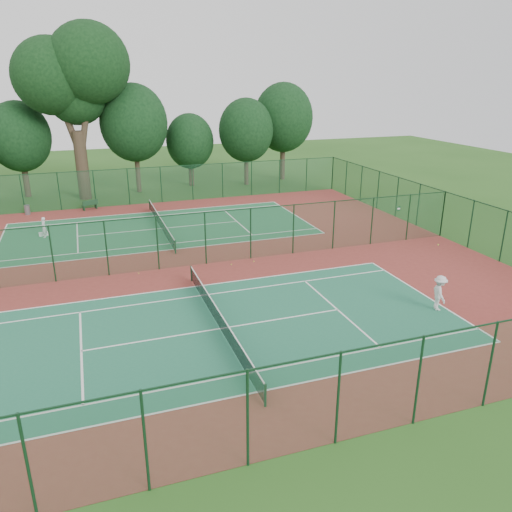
# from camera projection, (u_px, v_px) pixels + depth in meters

# --- Properties ---
(ground) EXTENTS (120.00, 120.00, 0.00)m
(ground) POSITION_uv_depth(u_px,v_px,m) (183.00, 266.00, 32.21)
(ground) COLOR #28561A
(ground) RESTS_ON ground
(red_pad) EXTENTS (40.00, 36.00, 0.01)m
(red_pad) POSITION_uv_depth(u_px,v_px,m) (183.00, 266.00, 32.21)
(red_pad) COLOR maroon
(red_pad) RESTS_ON ground
(court_near) EXTENTS (23.77, 10.97, 0.01)m
(court_near) POSITION_uv_depth(u_px,v_px,m) (220.00, 329.00, 24.21)
(court_near) COLOR #20684A
(court_near) RESTS_ON red_pad
(court_far) EXTENTS (23.77, 10.97, 0.01)m
(court_far) POSITION_uv_depth(u_px,v_px,m) (161.00, 229.00, 40.21)
(court_far) COLOR #1F643A
(court_far) RESTS_ON red_pad
(fence_north) EXTENTS (40.00, 0.09, 3.50)m
(fence_north) POSITION_uv_depth(u_px,v_px,m) (145.00, 186.00, 47.61)
(fence_north) COLOR #184A30
(fence_north) RESTS_ON ground
(fence_south) EXTENTS (40.00, 0.09, 3.50)m
(fence_south) POSITION_uv_depth(u_px,v_px,m) (294.00, 408.00, 15.62)
(fence_south) COLOR #194C2C
(fence_south) RESTS_ON ground
(fence_east) EXTENTS (0.09, 36.00, 3.50)m
(fence_east) POSITION_uv_depth(u_px,v_px,m) (443.00, 214.00, 37.80)
(fence_east) COLOR #194C2D
(fence_east) RESTS_ON ground
(fence_divider) EXTENTS (40.00, 0.09, 3.50)m
(fence_divider) POSITION_uv_depth(u_px,v_px,m) (182.00, 241.00, 31.62)
(fence_divider) COLOR #184A27
(fence_divider) RESTS_ON ground
(tennis_net_near) EXTENTS (0.10, 12.90, 0.97)m
(tennis_net_near) POSITION_uv_depth(u_px,v_px,m) (220.00, 319.00, 24.03)
(tennis_net_near) COLOR #143721
(tennis_net_near) RESTS_ON ground
(tennis_net_far) EXTENTS (0.10, 12.90, 0.97)m
(tennis_net_far) POSITION_uv_depth(u_px,v_px,m) (161.00, 222.00, 40.03)
(tennis_net_far) COLOR #143920
(tennis_net_far) RESTS_ON ground
(player_near) EXTENTS (1.02, 1.37, 1.89)m
(player_near) POSITION_uv_depth(u_px,v_px,m) (439.00, 293.00, 25.91)
(player_near) COLOR silver
(player_near) RESTS_ON court_near
(player_far) EXTENTS (0.44, 0.61, 1.56)m
(player_far) POSITION_uv_depth(u_px,v_px,m) (44.00, 227.00, 37.76)
(player_far) COLOR silver
(player_far) RESTS_ON court_far
(trash_bin) EXTENTS (0.61, 0.61, 0.85)m
(trash_bin) POSITION_uv_depth(u_px,v_px,m) (27.00, 210.00, 44.19)
(trash_bin) COLOR slate
(trash_bin) RESTS_ON red_pad
(bench) EXTENTS (1.52, 0.97, 0.91)m
(bench) POSITION_uv_depth(u_px,v_px,m) (90.00, 205.00, 45.76)
(bench) COLOR #13381D
(bench) RESTS_ON red_pad
(kit_bag) EXTENTS (0.81, 0.43, 0.29)m
(kit_bag) POSITION_uv_depth(u_px,v_px,m) (44.00, 234.00, 38.37)
(kit_bag) COLOR white
(kit_bag) RESTS_ON red_pad
(stray_ball_a) EXTENTS (0.07, 0.07, 0.07)m
(stray_ball_a) POSITION_uv_depth(u_px,v_px,m) (231.00, 264.00, 32.41)
(stray_ball_a) COLOR #C4DC33
(stray_ball_a) RESTS_ON red_pad
(stray_ball_b) EXTENTS (0.08, 0.08, 0.08)m
(stray_ball_b) POSITION_uv_depth(u_px,v_px,m) (254.00, 261.00, 32.96)
(stray_ball_b) COLOR #BBCC2F
(stray_ball_b) RESTS_ON red_pad
(stray_ball_c) EXTENTS (0.07, 0.07, 0.07)m
(stray_ball_c) POSITION_uv_depth(u_px,v_px,m) (139.00, 273.00, 30.97)
(stray_ball_c) COLOR gold
(stray_ball_c) RESTS_ON red_pad
(big_tree) EXTENTS (10.74, 7.86, 16.49)m
(big_tree) POSITION_uv_depth(u_px,v_px,m) (73.00, 75.00, 46.45)
(big_tree) COLOR #3A2D20
(big_tree) RESTS_ON ground
(evergreen_row) EXTENTS (39.00, 5.00, 12.00)m
(evergreen_row) POSITION_uv_depth(u_px,v_px,m) (143.00, 190.00, 53.92)
(evergreen_row) COLOR black
(evergreen_row) RESTS_ON ground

